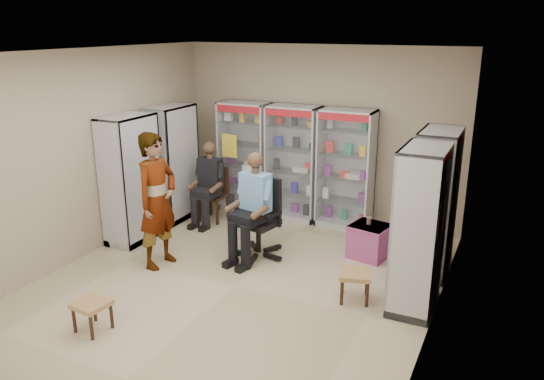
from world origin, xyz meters
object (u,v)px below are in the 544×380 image
at_px(cabinet_back_left, 245,157).
at_px(cabinet_left_near, 131,180).
at_px(cabinet_right_near, 419,230).
at_px(cabinet_right_far, 435,203).
at_px(cabinet_back_right, 346,169).
at_px(standing_man, 157,201).
at_px(wooden_chair, 213,195).
at_px(office_chair, 258,219).
at_px(seated_shopkeeper, 257,209).
at_px(woven_stool_b, 93,316).
at_px(cabinet_back_mid, 293,163).
at_px(woven_stool_a, 355,286).
at_px(pink_trunk, 369,241).
at_px(cabinet_left_far, 173,164).

height_order(cabinet_back_left, cabinet_left_near, same).
bearing_deg(cabinet_right_near, cabinet_back_left, 57.72).
bearing_deg(cabinet_right_far, cabinet_back_right, 55.27).
distance_m(cabinet_left_near, standing_man, 1.11).
bearing_deg(wooden_chair, office_chair, -35.73).
xyz_separation_m(seated_shopkeeper, woven_stool_b, (-0.76, -2.56, -0.57)).
bearing_deg(cabinet_back_left, cabinet_left_near, -114.61).
xyz_separation_m(wooden_chair, office_chair, (1.40, -1.01, 0.12)).
relative_size(cabinet_back_mid, woven_stool_b, 5.63).
bearing_deg(standing_man, cabinet_back_mid, -14.97).
distance_m(office_chair, woven_stool_a, 1.86).
xyz_separation_m(cabinet_back_right, pink_trunk, (0.75, -1.06, -0.75)).
bearing_deg(cabinet_left_near, cabinet_right_far, 101.41).
bearing_deg(standing_man, seated_shopkeeper, -49.33).
xyz_separation_m(cabinet_left_far, woven_stool_b, (1.32, -3.42, -0.82)).
relative_size(cabinet_back_right, seated_shopkeeper, 1.33).
bearing_deg(cabinet_right_far, pink_trunk, 85.69).
distance_m(cabinet_back_left, standing_man, 2.61).
distance_m(cabinet_back_mid, seated_shopkeeper, 1.81).
bearing_deg(office_chair, cabinet_left_near, -161.15).
bearing_deg(cabinet_left_far, woven_stool_b, 21.08).
bearing_deg(seated_shopkeeper, cabinet_left_near, -162.51).
xyz_separation_m(office_chair, seated_shopkeeper, (0.00, -0.05, 0.16)).
distance_m(cabinet_back_mid, wooden_chair, 1.50).
bearing_deg(cabinet_left_near, cabinet_right_near, 87.43).
relative_size(cabinet_left_near, office_chair, 1.70).
xyz_separation_m(cabinet_back_mid, cabinet_right_near, (2.58, -2.23, 0.00)).
bearing_deg(office_chair, seated_shopkeeper, -79.20).
height_order(cabinet_back_right, woven_stool_a, cabinet_back_right).
distance_m(wooden_chair, pink_trunk, 2.93).
bearing_deg(seated_shopkeeper, wooden_chair, 153.74).
bearing_deg(office_chair, standing_man, -131.65).
bearing_deg(cabinet_left_far, cabinet_left_near, -0.00).
distance_m(cabinet_back_right, seated_shopkeeper, 1.95).
distance_m(wooden_chair, woven_stool_b, 3.69).
relative_size(cabinet_back_right, wooden_chair, 2.13).
xyz_separation_m(cabinet_back_right, woven_stool_a, (0.94, -2.41, -0.81)).
bearing_deg(wooden_chair, pink_trunk, -6.56).
relative_size(cabinet_back_left, wooden_chair, 2.13).
xyz_separation_m(cabinet_left_near, seated_shopkeeper, (2.08, 0.24, -0.25)).
height_order(cabinet_back_mid, office_chair, cabinet_back_mid).
distance_m(cabinet_back_mid, cabinet_right_near, 3.41).
bearing_deg(cabinet_right_near, cabinet_right_far, 0.00).
xyz_separation_m(cabinet_back_mid, cabinet_left_near, (-1.88, -2.03, 0.00)).
bearing_deg(cabinet_right_far, cabinet_left_near, 101.41).
relative_size(cabinet_right_near, pink_trunk, 3.83).
bearing_deg(woven_stool_a, cabinet_left_far, 158.62).
bearing_deg(cabinet_left_near, woven_stool_a, 84.31).
bearing_deg(pink_trunk, cabinet_back_left, 158.12).
bearing_deg(cabinet_left_far, office_chair, 68.80).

